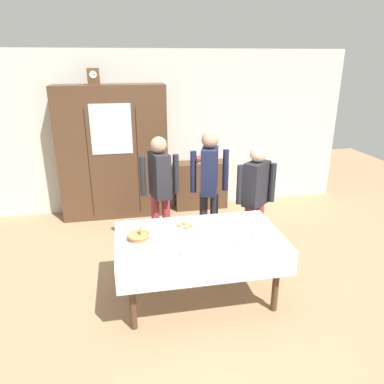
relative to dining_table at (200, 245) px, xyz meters
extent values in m
plane|color=#997A56|center=(0.00, 0.24, -0.67)|extent=(12.00, 12.00, 0.00)
cube|color=silver|center=(0.00, 2.89, 0.68)|extent=(6.40, 0.10, 2.70)
cylinder|color=#4C3321|center=(-0.74, -0.35, -0.30)|extent=(0.07, 0.07, 0.74)
cylinder|color=#4C3321|center=(0.74, -0.35, -0.30)|extent=(0.07, 0.07, 0.74)
cylinder|color=#4C3321|center=(-0.74, 0.42, -0.30)|extent=(0.07, 0.07, 0.74)
cylinder|color=#4C3321|center=(0.74, 0.42, -0.30)|extent=(0.07, 0.07, 0.74)
cube|color=silver|center=(0.00, 0.04, 0.08)|extent=(1.77, 1.05, 0.03)
cube|color=silver|center=(0.00, -0.49, -0.05)|extent=(1.77, 0.01, 0.24)
cube|color=#4C3321|center=(-0.90, 2.59, 0.41)|extent=(1.74, 0.45, 2.17)
cube|color=silver|center=(-0.90, 2.36, 0.85)|extent=(0.63, 0.01, 0.78)
cube|color=black|center=(-1.28, 2.36, 0.30)|extent=(0.01, 0.01, 1.74)
cube|color=black|center=(-0.52, 2.36, 0.30)|extent=(0.01, 0.01, 1.74)
cube|color=brown|center=(-1.11, 2.59, 1.62)|extent=(0.18, 0.10, 0.24)
cylinder|color=white|center=(-1.11, 2.54, 1.65)|extent=(0.11, 0.01, 0.11)
cube|color=black|center=(-1.11, 2.53, 1.66)|extent=(0.00, 0.00, 0.04)
cube|color=black|center=(-1.09, 2.53, 1.65)|extent=(0.05, 0.00, 0.00)
cube|color=#4C3321|center=(0.58, 2.64, -0.26)|extent=(0.92, 0.35, 0.84)
cube|color=#B29333|center=(0.58, 2.64, 0.18)|extent=(0.17, 0.18, 0.02)
cube|color=#664C7A|center=(0.58, 2.64, 0.21)|extent=(0.17, 0.18, 0.04)
cube|color=#99332D|center=(0.58, 2.64, 0.24)|extent=(0.17, 0.22, 0.03)
cylinder|color=white|center=(0.01, -0.09, 0.10)|extent=(0.13, 0.13, 0.01)
cylinder|color=white|center=(0.01, -0.09, 0.13)|extent=(0.08, 0.08, 0.05)
torus|color=white|center=(0.05, -0.09, 0.14)|extent=(0.04, 0.01, 0.04)
cylinder|color=white|center=(-0.74, 0.40, 0.10)|extent=(0.13, 0.13, 0.01)
cylinder|color=white|center=(-0.74, 0.40, 0.13)|extent=(0.08, 0.08, 0.05)
torus|color=white|center=(-0.71, 0.40, 0.14)|extent=(0.04, 0.01, 0.04)
cylinder|color=#47230F|center=(-0.74, 0.40, 0.16)|extent=(0.06, 0.06, 0.01)
cylinder|color=white|center=(-0.23, -0.34, 0.10)|extent=(0.13, 0.13, 0.01)
cylinder|color=white|center=(-0.23, -0.34, 0.13)|extent=(0.08, 0.08, 0.05)
torus|color=white|center=(-0.19, -0.34, 0.14)|extent=(0.04, 0.01, 0.04)
cylinder|color=#47230F|center=(-0.23, -0.34, 0.16)|extent=(0.06, 0.06, 0.01)
cylinder|color=white|center=(0.33, -0.30, 0.10)|extent=(0.13, 0.13, 0.01)
cylinder|color=white|center=(0.33, -0.30, 0.13)|extent=(0.08, 0.08, 0.05)
torus|color=white|center=(0.37, -0.30, 0.14)|extent=(0.04, 0.01, 0.04)
cylinder|color=#47230F|center=(0.33, -0.30, 0.16)|extent=(0.06, 0.06, 0.01)
cylinder|color=white|center=(0.61, -0.07, 0.10)|extent=(0.13, 0.13, 0.01)
cylinder|color=white|center=(0.61, -0.07, 0.13)|extent=(0.08, 0.08, 0.05)
torus|color=white|center=(0.65, -0.07, 0.14)|extent=(0.04, 0.01, 0.04)
cylinder|color=#47230F|center=(0.61, -0.07, 0.16)|extent=(0.06, 0.06, 0.01)
cylinder|color=#9E7542|center=(-0.64, 0.07, 0.12)|extent=(0.22, 0.22, 0.05)
torus|color=#9E7542|center=(-0.64, 0.07, 0.15)|extent=(0.24, 0.24, 0.02)
cylinder|color=tan|center=(-0.61, 0.06, 0.20)|extent=(0.03, 0.02, 0.12)
cylinder|color=tan|center=(-0.61, 0.07, 0.20)|extent=(0.02, 0.03, 0.12)
cylinder|color=tan|center=(-0.61, 0.09, 0.20)|extent=(0.04, 0.03, 0.12)
cylinder|color=white|center=(-0.12, 0.25, 0.10)|extent=(0.28, 0.28, 0.01)
ellipsoid|color=#BC7F3D|center=(-0.06, 0.24, 0.13)|extent=(0.07, 0.05, 0.04)
ellipsoid|color=#BC7F3D|center=(-0.11, 0.31, 0.13)|extent=(0.07, 0.05, 0.04)
ellipsoid|color=#BC7F3D|center=(-0.17, 0.27, 0.13)|extent=(0.07, 0.05, 0.04)
ellipsoid|color=#BC7F3D|center=(-0.11, 0.19, 0.13)|extent=(0.07, 0.05, 0.04)
cube|color=silver|center=(-0.31, -0.19, 0.10)|extent=(0.10, 0.01, 0.00)
ellipsoid|color=silver|center=(-0.25, -0.19, 0.10)|extent=(0.03, 0.02, 0.01)
cube|color=silver|center=(-0.12, -0.21, 0.10)|extent=(0.10, 0.01, 0.00)
ellipsoid|color=silver|center=(-0.07, -0.21, 0.10)|extent=(0.03, 0.02, 0.01)
cylinder|color=#933338|center=(-0.36, 1.22, -0.28)|extent=(0.11, 0.11, 0.80)
cylinder|color=#933338|center=(-0.21, 1.22, -0.28)|extent=(0.11, 0.11, 0.80)
cube|color=#232328|center=(-0.29, 1.22, 0.42)|extent=(0.28, 0.40, 0.60)
sphere|color=tan|center=(-0.29, 1.22, 0.83)|extent=(0.22, 0.22, 0.22)
cylinder|color=#232328|center=(-0.51, 1.22, 0.42)|extent=(0.08, 0.08, 0.54)
cylinder|color=#232328|center=(-0.07, 1.22, 0.42)|extent=(0.08, 0.08, 0.54)
cylinder|color=#933338|center=(0.83, 0.79, -0.29)|extent=(0.11, 0.11, 0.76)
cylinder|color=#933338|center=(0.98, 0.79, -0.29)|extent=(0.11, 0.11, 0.76)
cube|color=#232328|center=(0.90, 0.79, 0.37)|extent=(0.40, 0.38, 0.57)
sphere|color=#DBB293|center=(0.90, 0.79, 0.76)|extent=(0.21, 0.21, 0.21)
cylinder|color=#232328|center=(0.68, 0.79, 0.37)|extent=(0.08, 0.08, 0.51)
cylinder|color=#232328|center=(1.12, 0.79, 0.37)|extent=(0.08, 0.08, 0.51)
cylinder|color=#232328|center=(0.30, 1.13, -0.26)|extent=(0.11, 0.11, 0.83)
cylinder|color=#232328|center=(0.45, 1.13, -0.26)|extent=(0.11, 0.11, 0.83)
cube|color=#191E38|center=(0.37, 1.13, 0.47)|extent=(0.30, 0.41, 0.62)
sphere|color=tan|center=(0.37, 1.13, 0.89)|extent=(0.22, 0.22, 0.22)
cylinder|color=#191E38|center=(0.15, 1.13, 0.47)|extent=(0.08, 0.08, 0.56)
cylinder|color=#191E38|center=(0.59, 1.13, 0.47)|extent=(0.08, 0.08, 0.56)
camera|label=1|loc=(-0.73, -3.37, 1.88)|focal=34.02mm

